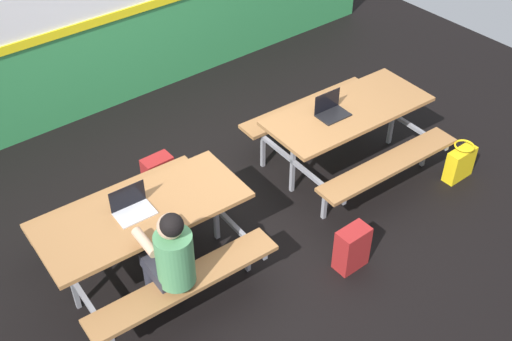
{
  "coord_description": "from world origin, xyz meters",
  "views": [
    {
      "loc": [
        -2.87,
        -3.71,
        4.33
      ],
      "look_at": [
        0.0,
        -0.11,
        0.55
      ],
      "focal_mm": 44.09,
      "sensor_mm": 36.0,
      "label": 1
    }
  ],
  "objects_px": {
    "laptop_dark": "(331,110)",
    "tote_bag_bright": "(460,163)",
    "picnic_table_left": "(145,225)",
    "backpack_dark": "(158,176)",
    "satchel_spare": "(351,248)",
    "student_nearer": "(170,256)",
    "laptop_silver": "(132,207)",
    "picnic_table_right": "(347,122)"
  },
  "relations": [
    {
      "from": "picnic_table_left",
      "to": "laptop_dark",
      "type": "height_order",
      "value": "laptop_dark"
    },
    {
      "from": "laptop_dark",
      "to": "backpack_dark",
      "type": "distance_m",
      "value": 1.88
    },
    {
      "from": "tote_bag_bright",
      "to": "satchel_spare",
      "type": "distance_m",
      "value": 1.8
    },
    {
      "from": "picnic_table_left",
      "to": "tote_bag_bright",
      "type": "xyz_separation_m",
      "value": [
        3.24,
        -0.9,
        -0.38
      ]
    },
    {
      "from": "picnic_table_left",
      "to": "satchel_spare",
      "type": "bearing_deg",
      "value": -36.38
    },
    {
      "from": "picnic_table_left",
      "to": "picnic_table_right",
      "type": "distance_m",
      "value": 2.43
    },
    {
      "from": "student_nearer",
      "to": "tote_bag_bright",
      "type": "height_order",
      "value": "student_nearer"
    },
    {
      "from": "picnic_table_right",
      "to": "satchel_spare",
      "type": "height_order",
      "value": "picnic_table_right"
    },
    {
      "from": "laptop_dark",
      "to": "picnic_table_right",
      "type": "bearing_deg",
      "value": -12.84
    },
    {
      "from": "picnic_table_left",
      "to": "laptop_silver",
      "type": "xyz_separation_m",
      "value": [
        -0.07,
        0.04,
        0.21
      ]
    },
    {
      "from": "picnic_table_left",
      "to": "laptop_dark",
      "type": "distance_m",
      "value": 2.23
    },
    {
      "from": "student_nearer",
      "to": "laptop_silver",
      "type": "xyz_separation_m",
      "value": [
        0.01,
        0.59,
        0.08
      ]
    },
    {
      "from": "picnic_table_left",
      "to": "laptop_dark",
      "type": "relative_size",
      "value": 5.5
    },
    {
      "from": "laptop_dark",
      "to": "satchel_spare",
      "type": "height_order",
      "value": "laptop_dark"
    },
    {
      "from": "picnic_table_left",
      "to": "student_nearer",
      "type": "bearing_deg",
      "value": -98.67
    },
    {
      "from": "picnic_table_left",
      "to": "backpack_dark",
      "type": "height_order",
      "value": "picnic_table_left"
    },
    {
      "from": "student_nearer",
      "to": "backpack_dark",
      "type": "height_order",
      "value": "student_nearer"
    },
    {
      "from": "picnic_table_right",
      "to": "satchel_spare",
      "type": "relative_size",
      "value": 4.12
    },
    {
      "from": "picnic_table_left",
      "to": "satchel_spare",
      "type": "relative_size",
      "value": 4.12
    },
    {
      "from": "backpack_dark",
      "to": "satchel_spare",
      "type": "height_order",
      "value": "same"
    },
    {
      "from": "picnic_table_right",
      "to": "laptop_silver",
      "type": "xyz_separation_m",
      "value": [
        -2.5,
        0.03,
        0.21
      ]
    },
    {
      "from": "picnic_table_left",
      "to": "student_nearer",
      "type": "distance_m",
      "value": 0.58
    },
    {
      "from": "satchel_spare",
      "to": "tote_bag_bright",
      "type": "bearing_deg",
      "value": 5.47
    },
    {
      "from": "laptop_silver",
      "to": "tote_bag_bright",
      "type": "xyz_separation_m",
      "value": [
        3.32,
        -0.94,
        -0.59
      ]
    },
    {
      "from": "picnic_table_left",
      "to": "student_nearer",
      "type": "height_order",
      "value": "student_nearer"
    },
    {
      "from": "picnic_table_right",
      "to": "student_nearer",
      "type": "bearing_deg",
      "value": -167.41
    },
    {
      "from": "picnic_table_left",
      "to": "tote_bag_bright",
      "type": "height_order",
      "value": "picnic_table_left"
    },
    {
      "from": "picnic_table_left",
      "to": "picnic_table_right",
      "type": "height_order",
      "value": "same"
    },
    {
      "from": "laptop_silver",
      "to": "backpack_dark",
      "type": "relative_size",
      "value": 0.75
    },
    {
      "from": "laptop_dark",
      "to": "satchel_spare",
      "type": "distance_m",
      "value": 1.48
    },
    {
      "from": "backpack_dark",
      "to": "satchel_spare",
      "type": "distance_m",
      "value": 2.12
    },
    {
      "from": "picnic_table_right",
      "to": "laptop_silver",
      "type": "relative_size",
      "value": 5.5
    },
    {
      "from": "picnic_table_left",
      "to": "picnic_table_right",
      "type": "xyz_separation_m",
      "value": [
        2.43,
        0.01,
        0.0
      ]
    },
    {
      "from": "laptop_silver",
      "to": "tote_bag_bright",
      "type": "distance_m",
      "value": 3.5
    },
    {
      "from": "picnic_table_right",
      "to": "tote_bag_bright",
      "type": "relative_size",
      "value": 4.22
    },
    {
      "from": "picnic_table_left",
      "to": "laptop_silver",
      "type": "bearing_deg",
      "value": 149.98
    },
    {
      "from": "student_nearer",
      "to": "laptop_dark",
      "type": "relative_size",
      "value": 3.66
    },
    {
      "from": "tote_bag_bright",
      "to": "satchel_spare",
      "type": "xyz_separation_m",
      "value": [
        -1.79,
        -0.17,
        0.02
      ]
    },
    {
      "from": "picnic_table_left",
      "to": "student_nearer",
      "type": "xyz_separation_m",
      "value": [
        -0.08,
        -0.55,
        0.13
      ]
    },
    {
      "from": "laptop_dark",
      "to": "tote_bag_bright",
      "type": "xyz_separation_m",
      "value": [
        1.02,
        -0.95,
        -0.59
      ]
    },
    {
      "from": "picnic_table_right",
      "to": "laptop_dark",
      "type": "xyz_separation_m",
      "value": [
        -0.21,
        0.05,
        0.21
      ]
    },
    {
      "from": "laptop_silver",
      "to": "tote_bag_bright",
      "type": "height_order",
      "value": "laptop_silver"
    }
  ]
}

